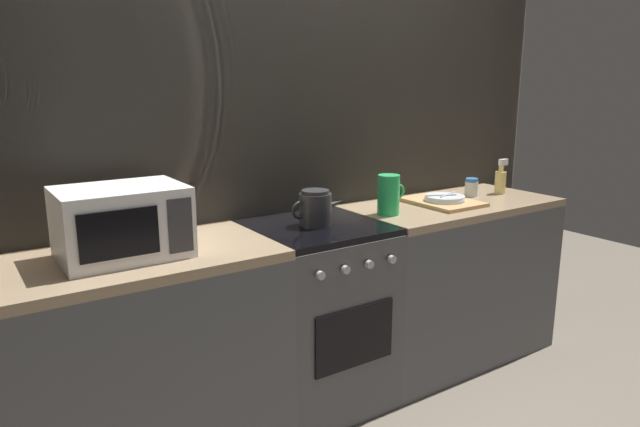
{
  "coord_description": "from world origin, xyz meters",
  "views": [
    {
      "loc": [
        -1.43,
        -2.16,
        1.56
      ],
      "look_at": [
        0.02,
        0.0,
        0.95
      ],
      "focal_mm": 32.28,
      "sensor_mm": 36.0,
      "label": 1
    }
  ],
  "objects": [
    {
      "name": "kettle",
      "position": [
        -0.01,
        -0.01,
        0.98
      ],
      "size": [
        0.28,
        0.15,
        0.17
      ],
      "color": "#262628",
      "rests_on": "stove_unit"
    },
    {
      "name": "counter_right",
      "position": [
        0.9,
        0.0,
        0.45
      ],
      "size": [
        1.2,
        0.6,
        0.9
      ],
      "color": "#515459",
      "rests_on": "ground_plane"
    },
    {
      "name": "spray_bottle",
      "position": [
        1.31,
        0.02,
        0.98
      ],
      "size": [
        0.08,
        0.06,
        0.2
      ],
      "color": "#E5CC72",
      "rests_on": "counter_right"
    },
    {
      "name": "back_wall",
      "position": [
        0.0,
        0.32,
        1.2
      ],
      "size": [
        3.6,
        0.05,
        2.4
      ],
      "color": "#A39989",
      "rests_on": "ground_plane"
    },
    {
      "name": "ground_plane",
      "position": [
        0.0,
        0.0,
        0.0
      ],
      "size": [
        8.0,
        8.0,
        0.0
      ],
      "primitive_type": "plane",
      "color": "#6B6054"
    },
    {
      "name": "stove_unit",
      "position": [
        -0.0,
        -0.0,
        0.45
      ],
      "size": [
        0.6,
        0.63,
        0.9
      ],
      "color": "#4C4C51",
      "rests_on": "ground_plane"
    },
    {
      "name": "microwave",
      "position": [
        -0.88,
        -0.0,
        1.04
      ],
      "size": [
        0.46,
        0.35,
        0.27
      ],
      "color": "white",
      "rests_on": "counter_left"
    },
    {
      "name": "dish_pile",
      "position": [
        0.82,
        -0.01,
        0.92
      ],
      "size": [
        0.3,
        0.4,
        0.06
      ],
      "color": "tan",
      "rests_on": "counter_right"
    },
    {
      "name": "counter_left",
      "position": [
        -0.9,
        0.0,
        0.45
      ],
      "size": [
        1.2,
        0.6,
        0.9
      ],
      "color": "#515459",
      "rests_on": "ground_plane"
    },
    {
      "name": "spice_jar",
      "position": [
        1.11,
        0.05,
        0.95
      ],
      "size": [
        0.08,
        0.08,
        0.1
      ],
      "color": "silver",
      "rests_on": "counter_right"
    },
    {
      "name": "pitcher",
      "position": [
        0.41,
        -0.03,
        1.0
      ],
      "size": [
        0.16,
        0.11,
        0.2
      ],
      "color": "green",
      "rests_on": "counter_right"
    }
  ]
}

